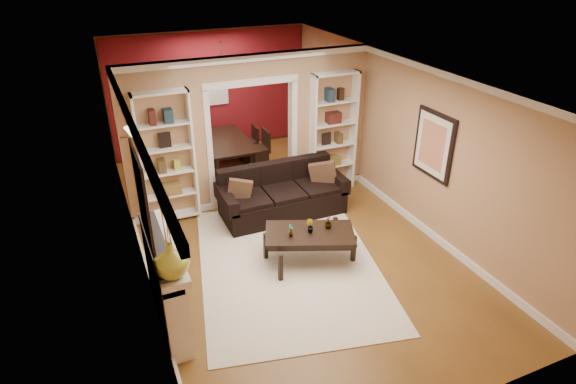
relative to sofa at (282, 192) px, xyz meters
name	(u,v)px	position (x,y,z in m)	size (l,w,h in m)	color
floor	(278,229)	(-0.28, -0.45, -0.44)	(8.00, 8.00, 0.00)	brown
ceiling	(276,70)	(-0.28, -0.45, 2.26)	(8.00, 8.00, 0.00)	white
wall_back	(210,92)	(-0.28, 3.55, 0.91)	(8.00, 8.00, 0.00)	tan
wall_front	(445,317)	(-0.28, -4.45, 0.91)	(8.00, 8.00, 0.00)	tan
wall_left	(129,181)	(-2.53, -0.45, 0.91)	(8.00, 8.00, 0.00)	tan
wall_right	(397,136)	(1.97, -0.45, 0.91)	(8.00, 8.00, 0.00)	tan
partition_wall	(252,131)	(-0.28, 0.75, 0.91)	(4.50, 0.15, 2.70)	tan
red_back_panel	(211,93)	(-0.28, 3.52, 0.88)	(4.44, 0.04, 2.64)	maroon
dining_window	(210,84)	(-0.28, 3.48, 1.11)	(0.78, 0.03, 0.98)	#8CA5CC
area_rug	(288,264)	(-0.52, -1.46, -0.43)	(2.60, 3.64, 0.01)	silver
sofa	(282,192)	(0.00, 0.00, 0.00)	(2.23, 0.96, 0.87)	black
pillow_left	(239,191)	(-0.79, -0.02, 0.19)	(0.39, 0.11, 0.39)	brown
pillow_right	(323,173)	(0.79, -0.02, 0.22)	(0.46, 0.13, 0.46)	brown
coffee_table	(309,246)	(-0.18, -1.47, -0.19)	(1.32, 0.71, 0.50)	black
plant_left	(291,230)	(-0.48, -1.47, 0.17)	(0.11, 0.07, 0.21)	#336626
plant_center	(310,226)	(-0.18, -1.47, 0.17)	(0.12, 0.09, 0.21)	#336626
plant_right	(328,222)	(0.13, -1.47, 0.16)	(0.11, 0.11, 0.19)	#336626
bookshelf_left	(167,159)	(-1.83, 0.58, 0.71)	(0.90, 0.30, 2.30)	white
bookshelf_right	(333,133)	(1.27, 0.58, 0.71)	(0.90, 0.30, 2.30)	white
fireplace	(167,283)	(-2.37, -1.95, 0.14)	(0.32, 1.70, 1.16)	white
vase	(171,260)	(-2.37, -2.62, 0.92)	(0.38, 0.38, 0.40)	#A8B139
mirror	(142,198)	(-2.51, -1.95, 1.36)	(0.03, 0.95, 1.10)	silver
wall_sconce	(127,135)	(-2.43, 0.10, 1.39)	(0.18, 0.18, 0.22)	#FFE0A5
framed_art	(433,145)	(1.93, -1.45, 1.11)	(0.04, 0.85, 1.05)	black
dining_table	(227,153)	(-0.30, 2.35, -0.12)	(0.99, 1.78, 0.63)	black
dining_chair_nw	(206,159)	(-0.85, 2.05, -0.03)	(0.40, 0.40, 0.81)	black
dining_chair_ne	(256,149)	(0.25, 2.05, 0.00)	(0.43, 0.43, 0.86)	black
dining_chair_sw	(198,149)	(-0.85, 2.65, -0.03)	(0.40, 0.40, 0.81)	black
dining_chair_se	(247,142)	(0.25, 2.65, -0.06)	(0.37, 0.37, 0.75)	black
chandelier	(225,75)	(-0.28, 2.25, 1.58)	(0.50, 0.50, 0.30)	#3A271A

